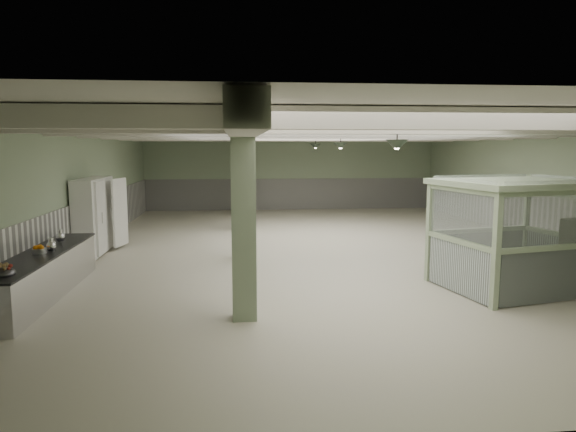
{
  "coord_description": "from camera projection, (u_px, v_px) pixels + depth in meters",
  "views": [
    {
      "loc": [
        -2.6,
        -14.81,
        3.01
      ],
      "look_at": [
        -1.35,
        -2.12,
        1.3
      ],
      "focal_mm": 32.0,
      "sensor_mm": 36.0,
      "label": 1
    }
  ],
  "objects": [
    {
      "name": "floor",
      "position": [
        326.0,
        249.0,
        15.26
      ],
      "size": [
        20.0,
        20.0,
        0.0
      ],
      "primitive_type": "plane",
      "color": "beige",
      "rests_on": "ground"
    },
    {
      "name": "ceiling",
      "position": [
        327.0,
        127.0,
        14.78
      ],
      "size": [
        14.0,
        20.0,
        0.02
      ],
      "primitive_type": "cube",
      "color": "silver",
      "rests_on": "wall_back"
    },
    {
      "name": "wall_back",
      "position": [
        291.0,
        172.0,
        24.88
      ],
      "size": [
        14.0,
        0.02,
        3.6
      ],
      "primitive_type": "cube",
      "color": "#90A886",
      "rests_on": "floor"
    },
    {
      "name": "wall_front",
      "position": [
        498.0,
        268.0,
        5.15
      ],
      "size": [
        14.0,
        0.02,
        3.6
      ],
      "primitive_type": "cube",
      "color": "#90A886",
      "rests_on": "floor"
    },
    {
      "name": "wall_left",
      "position": [
        80.0,
        191.0,
        14.34
      ],
      "size": [
        0.02,
        20.0,
        3.6
      ],
      "primitive_type": "cube",
      "color": "#90A886",
      "rests_on": "floor"
    },
    {
      "name": "wall_right",
      "position": [
        552.0,
        187.0,
        15.7
      ],
      "size": [
        0.02,
        20.0,
        3.6
      ],
      "primitive_type": "cube",
      "color": "#90A886",
      "rests_on": "floor"
    },
    {
      "name": "wainscot_left",
      "position": [
        83.0,
        228.0,
        14.48
      ],
      "size": [
        0.05,
        19.9,
        1.5
      ],
      "primitive_type": "cube",
      "color": "silver",
      "rests_on": "floor"
    },
    {
      "name": "wainscot_right",
      "position": [
        549.0,
        221.0,
        15.83
      ],
      "size": [
        0.05,
        19.9,
        1.5
      ],
      "primitive_type": "cube",
      "color": "silver",
      "rests_on": "floor"
    },
    {
      "name": "wainscot_back",
      "position": [
        291.0,
        194.0,
        25.0
      ],
      "size": [
        13.9,
        0.05,
        1.5
      ],
      "primitive_type": "cube",
      "color": "silver",
      "rests_on": "floor"
    },
    {
      "name": "girder",
      "position": [
        240.0,
        134.0,
        14.56
      ],
      "size": [
        0.45,
        19.9,
        0.4
      ],
      "primitive_type": "cube",
      "color": "silver",
      "rests_on": "ceiling"
    },
    {
      "name": "beam_a",
      "position": [
        417.0,
        119.0,
        7.4
      ],
      "size": [
        13.9,
        0.35,
        0.32
      ],
      "primitive_type": "cube",
      "color": "silver",
      "rests_on": "ceiling"
    },
    {
      "name": "beam_b",
      "position": [
        372.0,
        126.0,
        9.87
      ],
      "size": [
        13.9,
        0.35,
        0.32
      ],
      "primitive_type": "cube",
      "color": "silver",
      "rests_on": "ceiling"
    },
    {
      "name": "beam_c",
      "position": [
        345.0,
        130.0,
        12.34
      ],
      "size": [
        13.9,
        0.35,
        0.32
      ],
      "primitive_type": "cube",
      "color": "silver",
      "rests_on": "ceiling"
    },
    {
      "name": "beam_d",
      "position": [
        327.0,
        133.0,
        14.8
      ],
      "size": [
        13.9,
        0.35,
        0.32
      ],
      "primitive_type": "cube",
      "color": "silver",
      "rests_on": "ceiling"
    },
    {
      "name": "beam_e",
      "position": [
        314.0,
        135.0,
        17.27
      ],
      "size": [
        13.9,
        0.35,
        0.32
      ],
      "primitive_type": "cube",
      "color": "silver",
      "rests_on": "ceiling"
    },
    {
      "name": "beam_f",
      "position": [
        305.0,
        137.0,
        19.73
      ],
      "size": [
        13.9,
        0.35,
        0.32
      ],
      "primitive_type": "cube",
      "color": "silver",
      "rests_on": "ceiling"
    },
    {
      "name": "beam_g",
      "position": [
        297.0,
        138.0,
        22.2
      ],
      "size": [
        13.9,
        0.35,
        0.32
      ],
      "primitive_type": "cube",
      "color": "silver",
      "rests_on": "ceiling"
    },
    {
      "name": "column_a",
      "position": [
        244.0,
        218.0,
        8.86
      ],
      "size": [
        0.42,
        0.42,
        3.6
      ],
      "primitive_type": "cube",
      "color": "#8EA182",
      "rests_on": "floor"
    },
    {
      "name": "column_b",
      "position": [
        241.0,
        193.0,
        13.79
      ],
      "size": [
        0.42,
        0.42,
        3.6
      ],
      "primitive_type": "cube",
      "color": "#8EA182",
      "rests_on": "floor"
    },
    {
      "name": "column_c",
      "position": [
        240.0,
        181.0,
        18.72
      ],
      "size": [
        0.42,
        0.42,
        3.6
      ],
      "primitive_type": "cube",
      "color": "#8EA182",
      "rests_on": "floor"
    },
    {
      "name": "column_d",
      "position": [
        240.0,
        175.0,
        22.66
      ],
      "size": [
        0.42,
        0.42,
        3.6
      ],
      "primitive_type": "cube",
      "color": "#8EA182",
      "rests_on": "floor"
    },
    {
      "name": "pendant_front",
      "position": [
        397.0,
        145.0,
        9.97
      ],
      "size": [
        0.44,
        0.44,
        0.22
      ],
      "primitive_type": "cone",
      "rotation": [
        3.14,
        0.0,
        0.0
      ],
      "color": "#2C3729",
      "rests_on": "ceiling"
    },
    {
      "name": "pendant_mid",
      "position": [
        341.0,
        146.0,
        15.39
      ],
      "size": [
        0.44,
        0.44,
        0.22
      ],
      "primitive_type": "cone",
      "rotation": [
        3.14,
        0.0,
        0.0
      ],
      "color": "#2C3729",
      "rests_on": "ceiling"
    },
    {
      "name": "pendant_back",
      "position": [
        315.0,
        146.0,
        20.32
      ],
      "size": [
        0.44,
        0.44,
        0.22
      ],
      "primitive_type": "cone",
      "rotation": [
        3.14,
        0.0,
        0.0
      ],
      "color": "#2C3729",
      "rests_on": "ceiling"
    },
    {
      "name": "prep_counter",
      "position": [
        42.0,
        275.0,
        10.32
      ],
      "size": [
        0.83,
        4.77,
        0.91
      ],
      "color": "silver",
      "rests_on": "floor"
    },
    {
      "name": "pitcher_near",
      "position": [
        60.0,
        236.0,
        11.49
      ],
      "size": [
        0.23,
        0.25,
        0.28
      ],
      "primitive_type": null,
      "rotation": [
        0.0,
        0.0,
        0.17
      ],
      "color": "silver",
      "rests_on": "prep_counter"
    },
    {
      "name": "pitcher_far",
      "position": [
        51.0,
        245.0,
        10.41
      ],
      "size": [
        0.23,
        0.25,
        0.28
      ],
      "primitive_type": null,
      "rotation": [
        0.0,
        0.0,
        0.21
      ],
      "color": "silver",
      "rests_on": "prep_counter"
    },
    {
      "name": "veg_colander",
      "position": [
        2.0,
        270.0,
        8.49
      ],
      "size": [
        0.44,
        0.44,
        0.19
      ],
      "primitive_type": null,
      "rotation": [
        0.0,
        0.0,
        -0.07
      ],
      "color": "#414046",
      "rests_on": "prep_counter"
    },
    {
      "name": "orange_bowl",
      "position": [
        39.0,
        251.0,
        10.23
      ],
      "size": [
        0.32,
        0.32,
        0.1
      ],
      "primitive_type": "cylinder",
      "rotation": [
        0.0,
        0.0,
        -0.18
      ],
      "color": "#B2B2B7",
      "rests_on": "prep_counter"
    },
    {
      "name": "walkin_cooler",
      "position": [
        95.0,
        217.0,
        14.49
      ],
      "size": [
        0.85,
        2.3,
        2.11
      ],
      "color": "white",
      "rests_on": "floor"
    },
    {
      "name": "guard_booth",
      "position": [
        514.0,
        214.0,
        10.8
      ],
      "size": [
        3.34,
        3.0,
        2.39
      ],
      "rotation": [
        0.0,
        0.0,
        0.2
      ],
      "color": "#ACC39C",
      "rests_on": "floor"
    }
  ]
}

